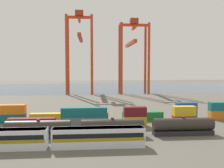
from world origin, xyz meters
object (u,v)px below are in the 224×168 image
Objects in this scene: passenger_train at (50,137)px; shipping_container_12 at (186,115)px; gantry_crane_west at (80,45)px; shipping_container_0 at (32,123)px; shipping_container_7 at (4,118)px; freight_tank_row at (113,128)px; shipping_container_5 at (184,120)px; gantry_crane_central at (133,49)px.

passenger_train is 44.01m from shipping_container_12.
shipping_container_0 is at bearing -95.60° from gantry_crane_west.
shipping_container_12 is at bearing 0.00° from shipping_container_7.
shipping_container_7 and shipping_container_12 have the same top height.
shipping_container_12 is (44.14, 6.72, 0.00)m from shipping_container_0.
freight_tank_row is 22.89m from shipping_container_5.
shipping_container_7 is 90.14m from gantry_crane_west.
gantry_crane_west reaches higher than passenger_train.
shipping_container_7 is (-9.32, 6.72, 0.00)m from shipping_container_0.
passenger_train is 3.08× the size of shipping_container_7.
freight_tank_row is at bearing -102.22° from gantry_crane_central.
gantry_crane_central is at bearing 72.15° from passenger_train.
shipping_container_5 is at bearing -7.62° from shipping_container_7.
shipping_container_12 is (3.26, 6.72, 0.00)m from shipping_container_5.
shipping_container_7 is (-50.19, 6.72, 0.00)m from shipping_container_5.
shipping_container_7 is at bearing -102.27° from gantry_crane_west.
gantry_crane_central is at bearing 58.40° from shipping_container_7.
passenger_train is 0.81× the size of gantry_crane_central.
gantry_crane_west is (-11.44, 100.22, 27.90)m from freight_tank_row.
passenger_train is at bearing -152.54° from shipping_container_5.
passenger_train reaches higher than shipping_container_0.
passenger_train is 0.79× the size of freight_tank_row.
passenger_train reaches higher than shipping_container_12.
shipping_container_5 is at bearing -70.46° from gantry_crane_west.
gantry_crane_west is (-32.02, 90.23, 28.65)m from shipping_container_5.
shipping_container_0 is 1.00× the size of shipping_container_7.
shipping_container_5 is (33.53, 17.42, -0.84)m from passenger_train.
passenger_train is 29.35m from shipping_container_7.
freight_tank_row reaches higher than shipping_container_7.
gantry_crane_west is at bearing 84.40° from shipping_container_0.
passenger_train is at bearing -150.14° from freight_tank_row.
gantry_crane_central reaches higher than shipping_container_5.
gantry_crane_central reaches higher than shipping_container_12.
passenger_train is at bearing -55.38° from shipping_container_7.
shipping_container_5 is 93.88m from gantry_crane_central.
freight_tank_row reaches higher than shipping_container_0.
shipping_container_0 is (-7.35, 17.42, -0.84)m from passenger_train.
shipping_container_0 is 44.65m from shipping_container_12.
passenger_train is at bearing -67.13° from shipping_container_0.
shipping_container_0 is at bearing -114.98° from gantry_crane_central.
shipping_container_12 is at bearing -88.52° from gantry_crane_central.
shipping_container_0 is at bearing 180.00° from shipping_container_5.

